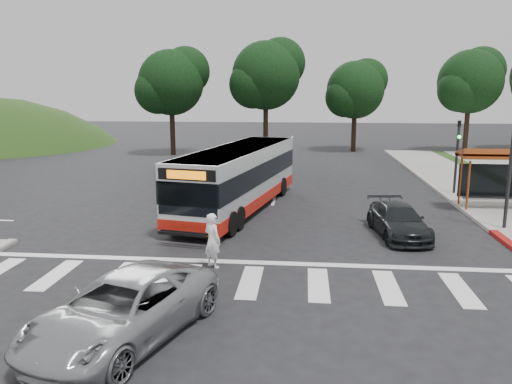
# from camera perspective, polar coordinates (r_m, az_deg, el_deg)

# --- Properties ---
(ground) EXTENTS (140.00, 140.00, 0.00)m
(ground) POSITION_cam_1_polar(r_m,az_deg,el_deg) (19.65, 0.92, -4.86)
(ground) COLOR black
(ground) RESTS_ON ground
(sidewalk_east) EXTENTS (4.00, 40.00, 0.12)m
(sidewalk_east) POSITION_cam_1_polar(r_m,az_deg,el_deg) (28.94, 24.59, -0.45)
(sidewalk_east) COLOR gray
(sidewalk_east) RESTS_ON ground
(curb_east) EXTENTS (0.30, 40.00, 0.15)m
(curb_east) POSITION_cam_1_polar(r_m,az_deg,el_deg) (28.35, 20.77, -0.35)
(curb_east) COLOR #9E9991
(curb_east) RESTS_ON ground
(crosswalk_ladder) EXTENTS (18.00, 2.60, 0.01)m
(crosswalk_ladder) POSITION_cam_1_polar(r_m,az_deg,el_deg) (14.94, -0.68, -10.23)
(crosswalk_ladder) COLOR silver
(crosswalk_ladder) RESTS_ON ground
(bus_shelter) EXTENTS (4.20, 1.60, 2.86)m
(bus_shelter) POSITION_cam_1_polar(r_m,az_deg,el_deg) (25.83, 26.63, 3.21)
(bus_shelter) COLOR #994219
(bus_shelter) RESTS_ON sidewalk_east
(traffic_signal_ne_short) EXTENTS (0.18, 0.37, 4.00)m
(traffic_signal_ne_short) POSITION_cam_1_polar(r_m,az_deg,el_deg) (28.62, 22.02, 4.55)
(traffic_signal_ne_short) COLOR black
(traffic_signal_ne_short) RESTS_ON ground
(tree_ne_a) EXTENTS (6.16, 5.74, 9.30)m
(tree_ne_a) POSITION_cam_1_polar(r_m,az_deg,el_deg) (49.07, 23.36, 11.61)
(tree_ne_a) COLOR black
(tree_ne_a) RESTS_ON parking_lot
(tree_north_a) EXTENTS (6.60, 6.15, 10.17)m
(tree_north_a) POSITION_cam_1_polar(r_m,az_deg,el_deg) (45.01, 1.24, 13.29)
(tree_north_a) COLOR black
(tree_north_a) RESTS_ON ground
(tree_north_b) EXTENTS (5.72, 5.33, 8.43)m
(tree_north_b) POSITION_cam_1_polar(r_m,az_deg,el_deg) (47.07, 11.37, 11.46)
(tree_north_b) COLOR black
(tree_north_b) RESTS_ON ground
(tree_north_c) EXTENTS (6.16, 5.74, 9.30)m
(tree_north_c) POSITION_cam_1_polar(r_m,az_deg,el_deg) (44.36, -9.58, 12.35)
(tree_north_c) COLOR black
(tree_north_c) RESTS_ON ground
(transit_bus) EXTENTS (4.72, 11.62, 2.93)m
(transit_bus) POSITION_cam_1_polar(r_m,az_deg,el_deg) (23.43, -1.97, 1.51)
(transit_bus) COLOR silver
(transit_bus) RESTS_ON ground
(pedestrian) EXTENTS (0.77, 0.73, 1.78)m
(pedestrian) POSITION_cam_1_polar(r_m,az_deg,el_deg) (15.92, -5.01, -5.53)
(pedestrian) COLOR white
(pedestrian) RESTS_ON ground
(dark_sedan) EXTENTS (2.21, 4.37, 1.22)m
(dark_sedan) POSITION_cam_1_polar(r_m,az_deg,el_deg) (20.09, 15.93, -3.15)
(dark_sedan) COLOR black
(dark_sedan) RESTS_ON ground
(silver_suv_south) EXTENTS (3.96, 5.71, 1.45)m
(silver_suv_south) POSITION_cam_1_polar(r_m,az_deg,el_deg) (11.90, -14.94, -12.80)
(silver_suv_south) COLOR #999B9E
(silver_suv_south) RESTS_ON ground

